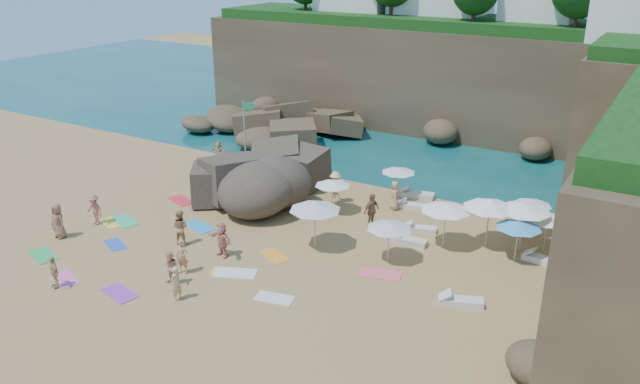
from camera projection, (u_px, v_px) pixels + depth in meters
The scene contains 50 objects.
ground at pixel (256, 240), 31.44m from camera, with size 120.00×120.00×0.00m, color tan.
seawater at pixel (456, 113), 55.40m from camera, with size 120.00×120.00×0.00m, color #0C4751.
cliff_back at pixel (463, 80), 48.99m from camera, with size 44.00×8.00×8.00m, color brown.
rock_promontory at pixel (264, 133), 49.47m from camera, with size 12.00×7.00×2.00m, color brown, non-canonical shape.
marina_masts at pixel (300, 63), 62.18m from camera, with size 3.10×0.10×6.00m.
rock_outcrop at pixel (241, 190), 37.89m from camera, with size 7.37×5.53×2.95m, color brown, non-canonical shape.
flag_pole at pixel (246, 124), 41.41m from camera, with size 0.85×0.30×4.42m.
parasol_0 at pixel (399, 170), 36.13m from camera, with size 1.99×1.99×1.88m.
parasol_1 at pixel (333, 183), 34.14m from camera, with size 2.00×2.00×1.89m.
parasol_2 at pixel (525, 207), 29.70m from camera, with size 2.57×2.57×2.43m.
parasol_3 at pixel (532, 202), 31.59m from camera, with size 1.98×1.98×1.87m.
parasol_4 at pixel (602, 229), 27.55m from camera, with size 2.50×2.50×2.37m.
parasol_5 at pixel (446, 207), 30.00m from camera, with size 2.43×2.43×2.30m.
parasol_7 at pixel (490, 204), 30.00m from camera, with size 2.59×2.59×2.45m.
parasol_8 at pixel (548, 217), 29.72m from camera, with size 2.03×2.03×1.92m.
parasol_9 at pixel (315, 206), 29.88m from camera, with size 2.53×2.53×2.39m.
parasol_10 at pixel (519, 225), 28.75m from camera, with size 2.12×2.12×2.00m.
parasol_11 at pixel (389, 225), 28.69m from camera, with size 2.12×2.12×2.00m.
lounger_0 at pixel (412, 206), 35.25m from camera, with size 1.64×0.55×0.26m, color silver.
lounger_1 at pixel (420, 229), 32.35m from camera, with size 1.70×0.57×0.26m, color silver.
lounger_2 at pixel (416, 195), 36.76m from camera, with size 2.07×0.69×0.32m, color silver.
lounger_3 at pixel (408, 241), 31.04m from camera, with size 1.87×0.62×0.29m, color silver.
lounger_4 at pixel (543, 260), 29.12m from camera, with size 1.84×0.61×0.29m, color silver.
lounger_5 at pixel (461, 302), 25.72m from camera, with size 1.83×0.61×0.29m, color silver.
towel_0 at pixel (115, 244), 30.96m from camera, with size 1.48×0.74×0.03m, color blue.
towel_1 at pixel (65, 279), 27.73m from camera, with size 1.62×0.81×0.03m, color pink.
towel_3 at pixel (43, 255), 29.87m from camera, with size 1.82×0.91×0.03m, color green.
towel_4 at pixel (111, 223), 33.40m from camera, with size 1.55×0.78×0.03m, color yellow.
towel_5 at pixel (235, 273), 28.23m from camera, with size 1.91×0.96×0.03m, color silver.
towel_6 at pixel (120, 293), 26.60m from camera, with size 1.75×0.87×0.03m, color purple.
towel_7 at pixel (181, 200), 36.32m from camera, with size 1.75×0.87×0.03m, color red.
towel_8 at pixel (199, 226), 32.94m from camera, with size 1.84×0.92×0.03m, color #299BDC.
towel_9 at pixel (380, 274), 28.16m from camera, with size 1.91×0.96×0.03m, color #FA6174.
towel_10 at pixel (274, 256), 29.81m from camera, with size 1.64×0.82×0.03m, color #FF9B28.
towel_11 at pixel (125, 221), 33.62m from camera, with size 1.80×0.90×0.03m, color #35BA76.
towel_12 at pixel (227, 272), 28.33m from camera, with size 1.50×0.75×0.03m, color yellow.
towel_13 at pixel (274, 298), 26.22m from camera, with size 1.63×0.82×0.03m, color silver.
person_stand_0 at pixel (57, 223), 31.50m from camera, with size 0.56×0.37×1.55m, color tan.
person_stand_1 at pixel (180, 227), 30.72m from camera, with size 0.88×0.68×1.80m, color tan.
person_stand_2 at pixel (336, 188), 35.66m from camera, with size 1.23×0.51×1.90m, color #DDBA7D.
person_stand_3 at pixel (371, 211), 32.51m from camera, with size 1.12×0.47×1.91m, color #96644B.
person_stand_4 at pixel (395, 195), 34.83m from camera, with size 0.82×0.45×1.68m, color tan.
person_stand_5 at pixel (219, 151), 42.77m from camera, with size 1.35×0.39×1.45m, color tan.
person_stand_6 at pixel (176, 283), 25.85m from camera, with size 0.57×0.37×1.56m, color tan.
person_lie_0 at pixel (96, 220), 33.16m from camera, with size 1.07×1.66×0.44m, color #AD6956.
person_lie_1 at pixel (56, 284), 27.03m from camera, with size 0.85×1.44×0.35m, color #D5B379.
person_lie_2 at pixel (60, 233), 31.63m from camera, with size 0.87×1.78×0.48m, color brown.
person_lie_3 at pixel (223, 252), 29.73m from camera, with size 1.56×1.68×0.45m, color tan.
person_lie_4 at pixel (183, 269), 28.20m from camera, with size 0.59×1.61×0.39m, color tan.
person_lie_5 at pixel (172, 279), 27.16m from camera, with size 0.75×1.54×0.58m, color #E39D80.
Camera 1 is at (17.35, -22.67, 13.79)m, focal length 35.00 mm.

